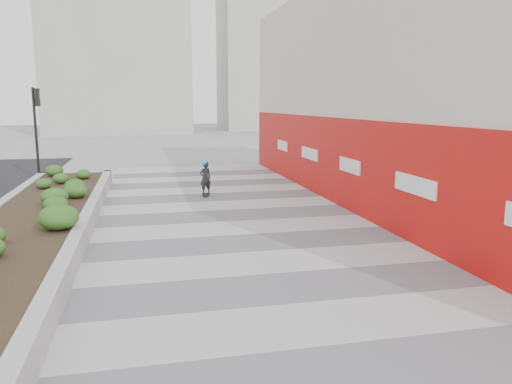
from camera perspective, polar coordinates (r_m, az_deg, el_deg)
ground at (r=8.20m, az=6.99°, el=-15.19°), size 160.00×160.00×0.00m
walkway at (r=10.86m, az=1.60°, el=-8.63°), size 8.00×36.00×0.01m
building at (r=18.59m, az=18.48°, el=11.10°), size 6.04×24.08×8.00m
planter at (r=14.59m, az=-24.09°, el=-2.95°), size 3.00×18.00×0.90m
traffic_signal_near at (r=24.91m, az=-23.78°, el=7.58°), size 0.33×0.28×4.20m
distant_bldg_north_l at (r=62.35m, az=-15.55°, el=15.76°), size 16.00×12.00×20.00m
distant_bldg_north_r at (r=69.75m, az=1.99°, el=17.12°), size 14.00×10.00×24.00m
manhole_cover at (r=10.99m, az=4.15°, el=-8.43°), size 0.44×0.44×0.01m
skateboarder at (r=18.98m, az=-5.81°, el=1.63°), size 0.53×0.74×1.39m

